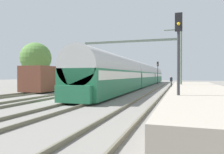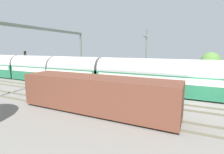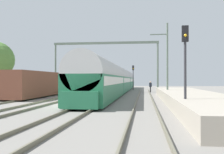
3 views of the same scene
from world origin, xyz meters
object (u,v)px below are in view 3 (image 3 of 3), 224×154
Objects in this scene: railway_signal_near at (185,58)px; railway_signal_far at (133,74)px; passenger_train at (119,80)px; catenary_gantry at (105,54)px; freight_car at (37,84)px; person_crossing at (150,86)px.

railway_signal_near is 1.07× the size of railway_signal_far.
passenger_train is at bearing -102.37° from railway_signal_far.
freight_car is at bearing -117.58° from catenary_gantry.
railway_signal_far reaches higher than passenger_train.
catenary_gantry is (-8.28, 24.71, 2.70)m from railway_signal_near.
person_crossing is 0.37× the size of railway_signal_far.
railway_signal_far is at bearing 67.28° from catenary_gantry.
catenary_gantry reaches higher than railway_signal_far.
railway_signal_near reaches higher than railway_signal_far.
railway_signal_far is 10.59m from catenary_gantry.
freight_car is (-8.07, -12.23, -0.50)m from passenger_train.
catenary_gantry reaches higher than railway_signal_near.
person_crossing is 0.10× the size of catenary_gantry.
passenger_train is at bearing 56.60° from freight_car.
person_crossing is (4.96, -0.05, -0.94)m from passenger_train.
catenary_gantry is at bearing -112.72° from railway_signal_far.
catenary_gantry is at bearing -162.13° from passenger_train.
person_crossing is 8.53m from catenary_gantry.
catenary_gantry is at bearing 108.53° from railway_signal_near.
railway_signal_far reaches higher than freight_car.
railway_signal_near is at bearing -76.13° from passenger_train.
railway_signal_far is (1.92, 8.75, 1.04)m from passenger_train.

